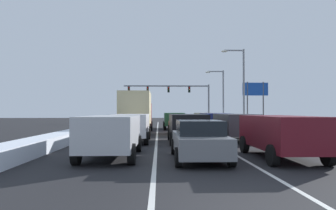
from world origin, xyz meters
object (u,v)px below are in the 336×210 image
(suv_black_center_lane_second, at_px, (187,125))
(suv_green_center_lane_fourth, at_px, (174,119))
(box_truck_left_lane_third, at_px, (137,111))
(traffic_light_gantry, at_px, (177,93))
(suv_maroon_right_lane_nearest, at_px, (280,133))
(suv_charcoal_left_lane_fourth, at_px, (140,119))
(suv_charcoal_right_lane_second, at_px, (235,124))
(suv_silver_left_lane_nearest, at_px, (112,132))
(suv_tan_right_lane_fourth, at_px, (206,119))
(sedan_gray_center_lane_nearest, at_px, (199,140))
(roadside_sign_right, at_px, (255,94))
(sedan_red_center_lane_third, at_px, (181,125))
(street_lamp_right_mid, at_px, (221,92))
(street_lamp_right_near, at_px, (241,81))
(suv_navy_right_lane_third, at_px, (215,121))

(suv_black_center_lane_second, relative_size, suv_green_center_lane_fourth, 1.00)
(box_truck_left_lane_third, xyz_separation_m, traffic_light_gantry, (4.74, 24.04, 2.99))
(suv_maroon_right_lane_nearest, height_order, suv_charcoal_left_lane_fourth, same)
(traffic_light_gantry, bearing_deg, suv_charcoal_right_lane_second, -86.31)
(suv_charcoal_right_lane_second, bearing_deg, suv_green_center_lane_fourth, 105.05)
(suv_silver_left_lane_nearest, bearing_deg, suv_charcoal_right_lane_second, 45.36)
(suv_tan_right_lane_fourth, relative_size, sedan_gray_center_lane_nearest, 1.09)
(suv_tan_right_lane_fourth, height_order, roadside_sign_right, roadside_sign_right)
(suv_maroon_right_lane_nearest, height_order, suv_green_center_lane_fourth, same)
(roadside_sign_right, bearing_deg, box_truck_left_lane_third, -139.13)
(suv_maroon_right_lane_nearest, xyz_separation_m, sedan_red_center_lane_third, (-3.03, 12.45, -0.25))
(suv_tan_right_lane_fourth, height_order, suv_silver_left_lane_nearest, same)
(traffic_light_gantry, bearing_deg, suv_maroon_right_lane_nearest, -87.08)
(suv_black_center_lane_second, bearing_deg, sedan_red_center_lane_third, 89.08)
(suv_tan_right_lane_fourth, bearing_deg, street_lamp_right_mid, 70.71)
(suv_tan_right_lane_fourth, height_order, street_lamp_right_mid, street_lamp_right_mid)
(suv_tan_right_lane_fourth, height_order, traffic_light_gantry, traffic_light_gantry)
(suv_tan_right_lane_fourth, relative_size, suv_charcoal_left_lane_fourth, 1.00)
(suv_tan_right_lane_fourth, distance_m, street_lamp_right_near, 6.42)
(suv_tan_right_lane_fourth, distance_m, suv_charcoal_left_lane_fourth, 7.12)
(suv_maroon_right_lane_nearest, relative_size, street_lamp_right_mid, 0.64)
(suv_silver_left_lane_nearest, bearing_deg, sedan_gray_center_lane_nearest, -11.28)
(suv_maroon_right_lane_nearest, bearing_deg, suv_charcoal_left_lane_fourth, 107.53)
(suv_silver_left_lane_nearest, bearing_deg, suv_tan_right_lane_fourth, 70.84)
(suv_charcoal_right_lane_second, distance_m, suv_navy_right_lane_third, 6.34)
(roadside_sign_right, bearing_deg, sedan_red_center_lane_third, -127.85)
(suv_charcoal_left_lane_fourth, bearing_deg, sedan_gray_center_lane_nearest, -80.72)
(suv_maroon_right_lane_nearest, xyz_separation_m, suv_tan_right_lane_fourth, (0.15, 20.10, 0.00))
(suv_silver_left_lane_nearest, height_order, traffic_light_gantry, traffic_light_gantry)
(suv_tan_right_lane_fourth, distance_m, roadside_sign_right, 9.48)
(sedan_gray_center_lane_nearest, bearing_deg, suv_maroon_right_lane_nearest, 4.19)
(suv_maroon_right_lane_nearest, xyz_separation_m, suv_silver_left_lane_nearest, (-6.68, 0.45, 0.00))
(sedan_gray_center_lane_nearest, relative_size, roadside_sign_right, 0.82)
(suv_black_center_lane_second, distance_m, sedan_red_center_lane_third, 6.45)
(suv_maroon_right_lane_nearest, xyz_separation_m, street_lamp_right_mid, (3.98, 31.05, 3.59))
(sedan_gray_center_lane_nearest, distance_m, traffic_light_gantry, 38.16)
(traffic_light_gantry, bearing_deg, suv_tan_right_lane_fourth, -83.28)
(suv_maroon_right_lane_nearest, distance_m, suv_charcoal_left_lane_fourth, 22.62)
(box_truck_left_lane_third, xyz_separation_m, roadside_sign_right, (13.89, 12.02, 2.12))
(traffic_light_gantry, xyz_separation_m, street_lamp_right_near, (6.40, -15.47, 0.38))
(suv_tan_right_lane_fourth, relative_size, sedan_red_center_lane_third, 1.09)
(sedan_gray_center_lane_nearest, xyz_separation_m, suv_charcoal_left_lane_fourth, (-3.56, 21.81, 0.25))
(suv_silver_left_lane_nearest, height_order, box_truck_left_lane_third, box_truck_left_lane_third)
(suv_maroon_right_lane_nearest, bearing_deg, suv_charcoal_right_lane_second, 89.66)
(sedan_red_center_lane_third, distance_m, suv_green_center_lane_fourth, 7.08)
(suv_black_center_lane_second, distance_m, street_lamp_right_near, 18.40)
(box_truck_left_lane_third, xyz_separation_m, street_lamp_right_near, (11.14, 8.57, 3.36))
(sedan_gray_center_lane_nearest, xyz_separation_m, street_lamp_right_mid, (7.24, 31.29, 3.85))
(roadside_sign_right, bearing_deg, suv_charcoal_left_lane_fourth, -163.80)
(suv_navy_right_lane_third, xyz_separation_m, sedan_red_center_lane_third, (-2.98, -1.15, -0.25))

